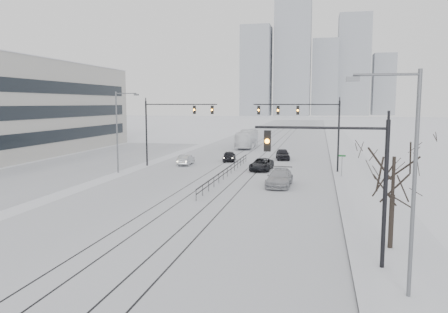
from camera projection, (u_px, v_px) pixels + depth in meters
ground at (70, 302)px, 17.09m from camera, size 500.00×500.00×0.00m
road at (263, 148)px, 75.27m from camera, size 22.00×260.00×0.02m
sidewalk_east at (344, 150)px, 72.40m from camera, size 5.00×260.00×0.16m
curb at (329, 149)px, 72.93m from camera, size 0.10×260.00×0.12m
parking_strip at (81, 165)px, 55.26m from camera, size 14.00×60.00×0.03m
tram_rails at (243, 164)px, 55.88m from camera, size 5.30×180.00×0.01m
skyline at (314, 67)px, 277.67m from camera, size 96.00×48.00×72.00m
traffic_mast_near at (349, 172)px, 20.07m from camera, size 6.10×0.37×7.00m
traffic_mast_ne at (308, 121)px, 48.60m from camera, size 9.60×0.37×8.00m
traffic_mast_nw at (169, 121)px, 53.13m from camera, size 9.10×0.37×8.00m
street_light_east at (407, 169)px, 16.68m from camera, size 2.73×0.25×9.00m
street_light_west at (119, 126)px, 48.13m from camera, size 2.73×0.25×9.00m
bare_tree at (394, 166)px, 22.48m from camera, size 4.40×4.40×6.10m
median_fence at (227, 172)px, 46.12m from camera, size 0.06×24.00×1.00m
street_sign at (342, 162)px, 45.43m from camera, size 0.70×0.06×2.40m
sedan_sb_inner at (229, 156)px, 58.51m from camera, size 2.18×4.23×1.38m
sedan_sb_outer at (186, 160)px, 54.95m from camera, size 1.56×4.01×1.30m
sedan_nb_front at (262, 164)px, 50.54m from camera, size 2.53×5.03×1.37m
sedan_nb_right at (280, 178)px, 40.82m from camera, size 2.37×5.47×1.57m
sedan_nb_far at (283, 154)px, 60.14m from camera, size 2.42×4.56×1.48m
box_truck at (247, 139)px, 76.10m from camera, size 2.68×10.93×3.04m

